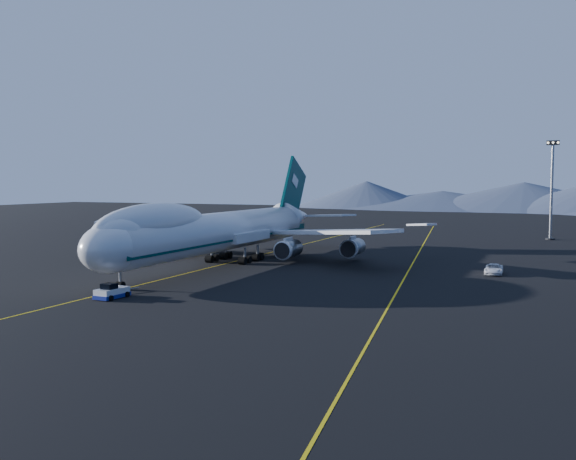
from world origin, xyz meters
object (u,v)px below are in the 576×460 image
at_px(boeing_747, 220,231).
at_px(service_van, 494,269).
at_px(pushback_tug, 112,293).
at_px(floodlight_mast, 552,190).

height_order(boeing_747, service_van, boeing_747).
height_order(boeing_747, pushback_tug, boeing_747).
height_order(boeing_747, floodlight_mast, floodlight_mast).
bearing_deg(service_van, floodlight_mast, 81.22).
distance_m(boeing_747, pushback_tug, 32.35).
distance_m(service_van, floodlight_mast, 66.36).
distance_m(pushback_tug, floodlight_mast, 114.61).
distance_m(boeing_747, floodlight_mast, 87.99).
distance_m(pushback_tug, service_van, 55.94).
bearing_deg(pushback_tug, boeing_747, 98.83).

